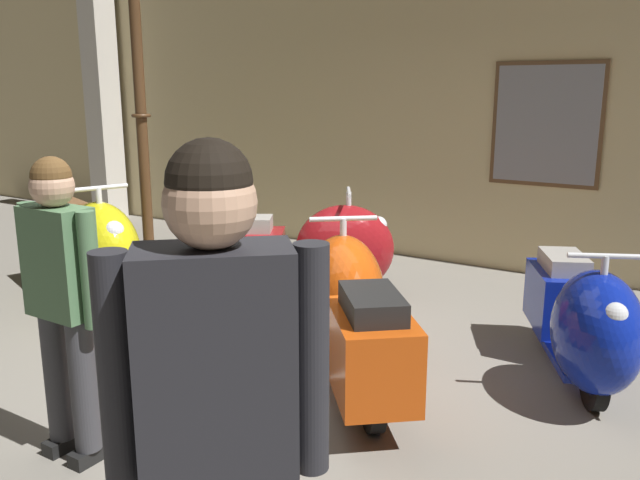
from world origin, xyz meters
The scene contains 9 objects.
ground_plane centered at (0.00, 0.00, 0.00)m, with size 60.00×60.00×0.00m, color slate.
showroom_back_wall centered at (-0.17, 3.48, 1.94)m, with size 18.00×0.63×3.88m.
scooter_0 centered at (-1.96, 0.32, 0.50)m, with size 1.86×1.07×1.10m.
scooter_1 centered at (-0.34, 1.40, 0.46)m, with size 1.66×1.27×1.02m.
scooter_2 centered at (0.70, 0.24, 0.47)m, with size 1.46×1.59×1.03m.
scooter_3 centered at (1.99, 0.93, 0.43)m, with size 1.09×1.59×0.95m.
lamppost centered at (-2.34, 1.33, 1.68)m, with size 0.29×0.29×3.04m.
visitor_0 centered at (-0.03, -1.33, 0.90)m, with size 0.53×0.25×1.56m.
visitor_1 centered at (1.61, -2.04, 1.01)m, with size 0.46×0.45×1.75m.
Camera 1 is at (2.68, -3.21, 1.86)m, focal length 36.54 mm.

